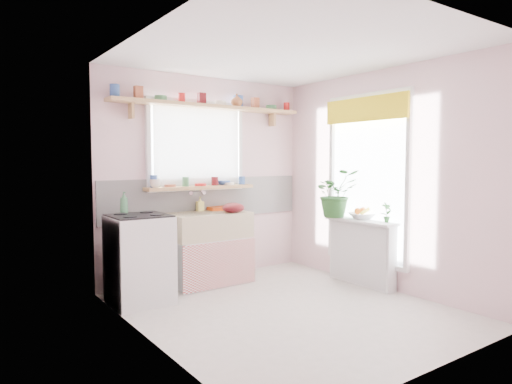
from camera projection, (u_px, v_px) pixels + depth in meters
room at (285, 169)px, 5.48m from camera, size 3.20×3.20×3.20m
sink_unit at (209, 247)px, 5.43m from camera, size 0.95×0.65×1.11m
cooker at (139, 259)px, 4.68m from camera, size 0.58×0.58×0.93m
radiator_ledge at (362, 251)px, 5.38m from camera, size 0.22×0.95×0.78m
windowsill at (201, 187)px, 5.53m from camera, size 1.40×0.22×0.04m
pine_shelf at (211, 107)px, 5.54m from camera, size 2.52×0.24×0.04m
shelf_crockery at (210, 100)px, 5.52m from camera, size 2.47×0.11×0.12m
sill_crockery at (199, 181)px, 5.52m from camera, size 1.35×0.11×0.12m
dish_tray at (223, 208)px, 5.76m from camera, size 0.45×0.36×0.04m
colander at (233, 208)px, 5.37m from camera, size 0.34×0.34×0.12m
jade_plant at (336, 193)px, 5.57m from camera, size 0.64×0.59×0.58m
fruit_bowl at (362, 216)px, 5.40m from camera, size 0.39×0.39×0.07m
herb_pot at (387, 212)px, 5.10m from camera, size 0.13×0.10×0.23m
soap_bottle_sink at (200, 204)px, 5.56m from camera, size 0.09×0.09×0.18m
sill_cup at (155, 183)px, 5.16m from camera, size 0.15×0.15×0.10m
sill_bowl at (223, 183)px, 5.77m from camera, size 0.21×0.21×0.05m
shelf_vase at (237, 100)px, 5.68m from camera, size 0.17×0.17×0.16m
cooker_bottle at (124, 202)px, 4.78m from camera, size 0.11×0.11×0.23m
fruit at (362, 211)px, 5.40m from camera, size 0.20×0.14×0.10m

